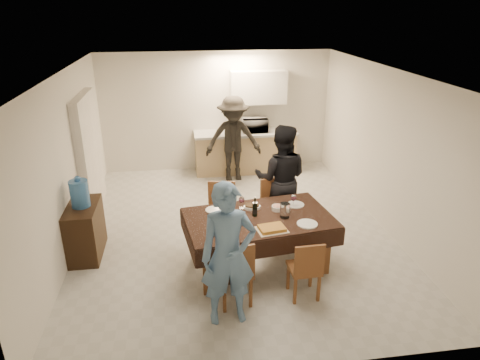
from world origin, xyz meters
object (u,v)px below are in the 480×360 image
object	(u,v)px
dining_table	(259,219)
microwave	(255,125)
person_near	(228,255)
person_far	(281,179)
water_jug	(80,194)
person_kitchen	(233,139)
wine_bottle	(255,207)
water_pitcher	(285,210)
console	(85,230)
savoury_tart	(272,228)

from	to	relation	value
dining_table	microwave	distance (m)	3.82
person_near	person_far	bearing A→B (deg)	58.65
microwave	person_far	bearing A→B (deg)	88.96
water_jug	person_near	world-z (taller)	person_near
person_far	person_kitchen	xyz separation A→B (m)	(-0.48, 2.26, 0.00)
dining_table	person_near	xyz separation A→B (m)	(-0.55, -1.05, 0.13)
dining_table	microwave	world-z (taller)	microwave
wine_bottle	person_kitchen	world-z (taller)	person_kitchen
water_pitcher	person_near	distance (m)	1.35
water_pitcher	person_kitchen	bearing A→B (deg)	94.82
dining_table	water_jug	size ratio (longest dim) A/B	5.42
console	person_near	size ratio (longest dim) A/B	0.49
water_jug	person_far	xyz separation A→B (m)	(3.04, 0.38, -0.10)
console	water_pitcher	size ratio (longest dim) A/B	4.17
wine_bottle	savoury_tart	distance (m)	0.47
water_jug	person_far	distance (m)	3.07
savoury_tart	wine_bottle	bearing A→B (deg)	109.23
console	savoury_tart	world-z (taller)	savoury_tart
wine_bottle	person_near	distance (m)	1.21
microwave	person_near	xyz separation A→B (m)	(-1.15, -4.81, -0.18)
water_pitcher	person_near	world-z (taller)	person_near
water_pitcher	person_far	distance (m)	1.12
console	water_jug	world-z (taller)	water_jug
console	wine_bottle	size ratio (longest dim) A/B	3.07
microwave	dining_table	bearing A→B (deg)	80.95
wine_bottle	savoury_tart	xyz separation A→B (m)	(0.15, -0.43, -0.12)
microwave	person_near	size ratio (longest dim) A/B	0.31
person_near	person_far	xyz separation A→B (m)	(1.10, 2.10, 0.02)
water_pitcher	dining_table	bearing A→B (deg)	171.87
console	person_kitchen	world-z (taller)	person_kitchen
dining_table	water_pitcher	xyz separation A→B (m)	(0.35, -0.05, 0.14)
water_pitcher	savoury_tart	world-z (taller)	water_pitcher
wine_bottle	person_far	bearing A→B (deg)	59.04
dining_table	savoury_tart	distance (m)	0.40
person_far	person_kitchen	distance (m)	2.31
water_pitcher	microwave	xyz separation A→B (m)	(0.25, 3.81, 0.17)
dining_table	console	xyz separation A→B (m)	(-2.49, 0.67, -0.35)
dining_table	person_far	bearing A→B (deg)	54.43
microwave	person_kitchen	distance (m)	0.72
water_jug	person_near	bearing A→B (deg)	-41.49
water_jug	person_near	distance (m)	2.59
microwave	person_kitchen	xyz separation A→B (m)	(-0.53, -0.45, -0.16)
person_near	person_far	distance (m)	2.37
dining_table	microwave	bearing A→B (deg)	73.02
person_near	person_kitchen	world-z (taller)	person_kitchen
wine_bottle	water_pitcher	distance (m)	0.41
water_pitcher	savoury_tart	distance (m)	0.42
water_jug	person_far	bearing A→B (deg)	7.18
savoury_tart	dining_table	bearing A→B (deg)	104.74
person_far	person_near	bearing A→B (deg)	78.73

